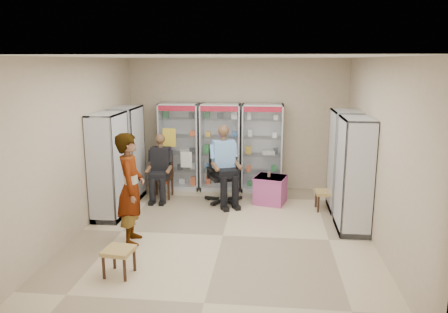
# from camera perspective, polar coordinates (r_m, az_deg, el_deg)

# --- Properties ---
(floor) EXTENTS (6.00, 6.00, 0.00)m
(floor) POSITION_cam_1_polar(r_m,az_deg,el_deg) (7.63, -0.15, -10.28)
(floor) COLOR #C7B18A
(floor) RESTS_ON ground
(room_shell) EXTENTS (5.02, 6.02, 3.01)m
(room_shell) POSITION_cam_1_polar(r_m,az_deg,el_deg) (7.10, -0.16, 4.54)
(room_shell) COLOR #BDA68C
(room_shell) RESTS_ON ground
(cabinet_back_left) EXTENTS (0.90, 0.50, 2.00)m
(cabinet_back_left) POSITION_cam_1_polar(r_m,az_deg,el_deg) (10.13, -5.81, 1.30)
(cabinet_back_left) COLOR #AFB2B6
(cabinet_back_left) RESTS_ON floor
(cabinet_back_mid) EXTENTS (0.90, 0.50, 2.00)m
(cabinet_back_mid) POSITION_cam_1_polar(r_m,az_deg,el_deg) (9.98, -0.46, 1.20)
(cabinet_back_mid) COLOR #AEB1B6
(cabinet_back_mid) RESTS_ON floor
(cabinet_back_right) EXTENTS (0.90, 0.50, 2.00)m
(cabinet_back_right) POSITION_cam_1_polar(r_m,az_deg,el_deg) (9.92, 5.00, 1.08)
(cabinet_back_right) COLOR #B5B8BD
(cabinet_back_right) RESTS_ON floor
(cabinet_right_far) EXTENTS (0.90, 0.50, 2.00)m
(cabinet_right_far) POSITION_cam_1_polar(r_m,az_deg,el_deg) (8.93, 15.36, -0.59)
(cabinet_right_far) COLOR #A5A8AD
(cabinet_right_far) RESTS_ON floor
(cabinet_right_near) EXTENTS (0.90, 0.50, 2.00)m
(cabinet_right_near) POSITION_cam_1_polar(r_m,az_deg,el_deg) (7.88, 16.61, -2.38)
(cabinet_right_near) COLOR #B7BABF
(cabinet_right_near) RESTS_ON floor
(cabinet_left_far) EXTENTS (0.90, 0.50, 2.00)m
(cabinet_left_far) POSITION_cam_1_polar(r_m,az_deg,el_deg) (9.49, -12.46, 0.32)
(cabinet_left_far) COLOR #ADAFB4
(cabinet_left_far) RESTS_ON floor
(cabinet_left_near) EXTENTS (0.90, 0.50, 2.00)m
(cabinet_left_near) POSITION_cam_1_polar(r_m,az_deg,el_deg) (8.48, -14.79, -1.24)
(cabinet_left_near) COLOR #A9ACB1
(cabinet_left_near) RESTS_ON floor
(wooden_chair) EXTENTS (0.42, 0.42, 0.94)m
(wooden_chair) POSITION_cam_1_polar(r_m,az_deg,el_deg) (9.61, -8.09, -2.61)
(wooden_chair) COLOR black
(wooden_chair) RESTS_ON floor
(seated_customer) EXTENTS (0.44, 0.60, 1.34)m
(seated_customer) POSITION_cam_1_polar(r_m,az_deg,el_deg) (9.51, -8.20, -1.53)
(seated_customer) COLOR black
(seated_customer) RESTS_ON floor
(office_chair) EXTENTS (0.88, 0.88, 1.22)m
(office_chair) POSITION_cam_1_polar(r_m,az_deg,el_deg) (9.19, -0.08, -2.29)
(office_chair) COLOR black
(office_chair) RESTS_ON floor
(seated_shopkeeper) EXTENTS (0.75, 0.85, 1.55)m
(seated_shopkeeper) POSITION_cam_1_polar(r_m,az_deg,el_deg) (9.10, -0.11, -1.36)
(seated_shopkeeper) COLOR #76B7EA
(seated_shopkeeper) RESTS_ON floor
(pink_trunk) EXTENTS (0.72, 0.71, 0.58)m
(pink_trunk) POSITION_cam_1_polar(r_m,az_deg,el_deg) (9.24, 6.07, -4.35)
(pink_trunk) COLOR #AB4475
(pink_trunk) RESTS_ON floor
(tea_glass) EXTENTS (0.07, 0.07, 0.10)m
(tea_glass) POSITION_cam_1_polar(r_m,az_deg,el_deg) (9.13, 5.91, -2.34)
(tea_glass) COLOR #511806
(tea_glass) RESTS_ON pink_trunk
(woven_stool_a) EXTENTS (0.41, 0.41, 0.39)m
(woven_stool_a) POSITION_cam_1_polar(r_m,az_deg,el_deg) (9.03, 13.06, -5.62)
(woven_stool_a) COLOR #9C6942
(woven_stool_a) RESTS_ON floor
(woven_stool_b) EXTENTS (0.44, 0.44, 0.39)m
(woven_stool_b) POSITION_cam_1_polar(r_m,az_deg,el_deg) (6.44, -13.53, -13.22)
(woven_stool_b) COLOR #A26B44
(woven_stool_b) RESTS_ON floor
(standing_man) EXTENTS (0.55, 0.74, 1.83)m
(standing_man) POSITION_cam_1_polar(r_m,az_deg,el_deg) (7.23, -12.08, -4.14)
(standing_man) COLOR gray
(standing_man) RESTS_ON floor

